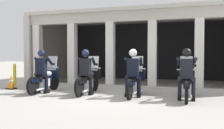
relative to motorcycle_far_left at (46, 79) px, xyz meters
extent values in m
plane|color=#A8A59E|center=(2.52, 2.71, -0.50)|extent=(80.00, 80.00, 0.00)
cube|color=black|center=(2.75, 6.44, 1.14)|extent=(10.28, 0.24, 3.29)
cube|color=#BCB7AD|center=(2.75, 2.31, 2.57)|extent=(10.28, 0.36, 0.44)
cube|color=#BCB7AD|center=(2.75, 4.30, 2.87)|extent=(10.28, 4.67, 0.16)
cube|color=#BCB7AD|center=(-2.29, 4.30, 1.14)|extent=(0.30, 4.67, 3.29)
cube|color=silver|center=(-1.89, 2.31, 0.92)|extent=(0.35, 0.36, 2.85)
cube|color=silver|center=(-0.03, 2.31, 0.92)|extent=(0.35, 0.36, 2.85)
cube|color=silver|center=(1.82, 2.31, 0.92)|extent=(0.35, 0.36, 2.85)
cube|color=silver|center=(3.68, 2.31, 0.92)|extent=(0.35, 0.36, 2.85)
cube|color=silver|center=(5.53, 2.31, 0.92)|extent=(0.35, 0.36, 2.85)
cube|color=#B7B5AD|center=(2.75, 1.81, -0.44)|extent=(9.88, 0.24, 0.12)
cylinder|color=black|center=(0.00, 0.58, -0.18)|extent=(0.09, 0.64, 0.64)
cylinder|color=black|center=(0.00, -0.82, -0.18)|extent=(0.09, 0.64, 0.64)
cube|color=black|center=(0.00, 0.58, 0.03)|extent=(0.14, 0.44, 0.08)
cube|color=silver|center=(0.00, -0.17, -0.13)|extent=(0.28, 0.44, 0.28)
cube|color=black|center=(0.00, -0.12, 0.00)|extent=(0.18, 1.24, 0.16)
ellipsoid|color=#B2B2B7|center=(0.00, 0.10, 0.18)|extent=(0.26, 0.48, 0.22)
cube|color=black|center=(0.00, -0.30, 0.07)|extent=(0.24, 0.52, 0.10)
cube|color=black|center=(0.00, -0.76, 0.00)|extent=(0.16, 0.48, 0.10)
cylinder|color=silver|center=(0.00, 0.52, 0.06)|extent=(0.05, 0.24, 0.53)
cube|color=black|center=(0.00, 0.46, 0.20)|extent=(0.52, 0.16, 0.44)
sphere|color=silver|center=(0.00, 0.56, 0.22)|extent=(0.18, 0.18, 0.18)
cube|color=silver|center=(0.00, 0.44, 0.57)|extent=(0.40, 0.14, 0.54)
cylinder|color=silver|center=(0.00, 0.36, 0.40)|extent=(0.62, 0.04, 0.04)
cylinder|color=silver|center=(0.12, -0.52, -0.32)|extent=(0.07, 0.55, 0.07)
cube|color=black|center=(0.00, -0.32, 0.47)|extent=(0.36, 0.22, 0.60)
cube|color=black|center=(0.00, -0.20, 0.49)|extent=(0.05, 0.02, 0.32)
sphere|color=tan|center=(0.00, -0.30, 0.92)|extent=(0.21, 0.21, 0.21)
sphere|color=#191E38|center=(0.00, -0.30, 0.95)|extent=(0.26, 0.26, 0.26)
cylinder|color=black|center=(0.14, -0.30, 0.16)|extent=(0.26, 0.29, 0.17)
cylinder|color=black|center=(0.20, -0.30, -0.12)|extent=(0.12, 0.12, 0.53)
cube|color=black|center=(0.20, -0.29, -0.44)|extent=(0.11, 0.26, 0.12)
cylinder|color=black|center=(-0.14, -0.30, 0.16)|extent=(0.26, 0.29, 0.17)
cylinder|color=black|center=(-0.20, -0.30, -0.12)|extent=(0.12, 0.12, 0.53)
cube|color=black|center=(-0.20, -0.29, -0.44)|extent=(0.11, 0.26, 0.12)
cylinder|color=black|center=(0.22, -0.09, 0.66)|extent=(0.19, 0.48, 0.31)
sphere|color=black|center=(0.26, 0.12, 0.55)|extent=(0.09, 0.09, 0.09)
cylinder|color=black|center=(-0.22, -0.09, 0.66)|extent=(0.19, 0.48, 0.31)
sphere|color=black|center=(-0.26, 0.12, 0.55)|extent=(0.09, 0.09, 0.09)
cylinder|color=black|center=(1.68, 0.70, -0.18)|extent=(0.09, 0.64, 0.64)
cylinder|color=black|center=(1.68, -0.70, -0.18)|extent=(0.09, 0.64, 0.64)
cube|color=black|center=(1.68, 0.70, 0.03)|extent=(0.14, 0.44, 0.08)
cube|color=silver|center=(1.68, -0.05, -0.13)|extent=(0.28, 0.44, 0.28)
cube|color=black|center=(1.68, 0.00, 0.00)|extent=(0.18, 1.24, 0.16)
ellipsoid|color=black|center=(1.68, 0.22, 0.18)|extent=(0.26, 0.48, 0.22)
cube|color=black|center=(1.68, -0.18, 0.07)|extent=(0.24, 0.52, 0.10)
cube|color=black|center=(1.68, -0.64, 0.00)|extent=(0.16, 0.48, 0.10)
cylinder|color=silver|center=(1.68, 0.64, 0.06)|extent=(0.05, 0.24, 0.53)
cube|color=black|center=(1.68, 0.58, 0.20)|extent=(0.52, 0.16, 0.44)
sphere|color=silver|center=(1.68, 0.68, 0.22)|extent=(0.18, 0.18, 0.18)
cube|color=silver|center=(1.68, 0.56, 0.57)|extent=(0.40, 0.14, 0.54)
cylinder|color=silver|center=(1.68, 0.48, 0.40)|extent=(0.62, 0.04, 0.04)
cylinder|color=silver|center=(1.80, -0.40, -0.32)|extent=(0.07, 0.55, 0.07)
cube|color=black|center=(1.68, -0.20, 0.47)|extent=(0.36, 0.22, 0.60)
cube|color=#14193F|center=(1.68, -0.08, 0.49)|extent=(0.05, 0.02, 0.32)
sphere|color=tan|center=(1.68, -0.18, 0.92)|extent=(0.21, 0.21, 0.21)
sphere|color=#191E38|center=(1.68, -0.18, 0.95)|extent=(0.26, 0.26, 0.26)
cylinder|color=black|center=(1.82, -0.18, 0.16)|extent=(0.26, 0.29, 0.17)
cylinder|color=black|center=(1.88, -0.18, -0.12)|extent=(0.12, 0.12, 0.53)
cube|color=black|center=(1.88, -0.17, -0.44)|extent=(0.11, 0.26, 0.12)
cylinder|color=black|center=(1.54, -0.18, 0.16)|extent=(0.26, 0.29, 0.17)
cylinder|color=black|center=(1.48, -0.18, -0.12)|extent=(0.12, 0.12, 0.53)
cube|color=black|center=(1.48, -0.17, -0.44)|extent=(0.11, 0.26, 0.12)
cylinder|color=black|center=(1.90, 0.03, 0.66)|extent=(0.19, 0.48, 0.31)
sphere|color=black|center=(1.94, 0.24, 0.55)|extent=(0.09, 0.09, 0.09)
cylinder|color=black|center=(1.46, 0.03, 0.66)|extent=(0.19, 0.48, 0.31)
sphere|color=black|center=(1.42, 0.24, 0.55)|extent=(0.09, 0.09, 0.09)
cylinder|color=black|center=(3.36, 0.70, -0.18)|extent=(0.09, 0.64, 0.64)
cylinder|color=black|center=(3.36, -0.70, -0.18)|extent=(0.09, 0.64, 0.64)
cube|color=black|center=(3.36, 0.70, 0.03)|extent=(0.14, 0.44, 0.08)
cube|color=silver|center=(3.36, -0.05, -0.13)|extent=(0.28, 0.44, 0.28)
cube|color=black|center=(3.36, 0.00, 0.00)|extent=(0.18, 1.24, 0.16)
ellipsoid|color=black|center=(3.36, 0.22, 0.18)|extent=(0.26, 0.48, 0.22)
cube|color=black|center=(3.36, -0.18, 0.07)|extent=(0.24, 0.52, 0.10)
cube|color=black|center=(3.36, -0.64, 0.00)|extent=(0.16, 0.48, 0.10)
cylinder|color=silver|center=(3.36, 0.64, 0.06)|extent=(0.05, 0.24, 0.53)
cube|color=black|center=(3.36, 0.58, 0.20)|extent=(0.52, 0.16, 0.44)
sphere|color=silver|center=(3.36, 0.68, 0.22)|extent=(0.18, 0.18, 0.18)
cube|color=silver|center=(3.36, 0.56, 0.57)|extent=(0.40, 0.14, 0.54)
cylinder|color=silver|center=(3.36, 0.48, 0.40)|extent=(0.62, 0.04, 0.04)
cylinder|color=silver|center=(3.48, -0.40, -0.32)|extent=(0.07, 0.55, 0.07)
cube|color=black|center=(3.36, -0.20, 0.47)|extent=(0.36, 0.22, 0.60)
cube|color=black|center=(3.36, -0.08, 0.49)|extent=(0.05, 0.02, 0.32)
sphere|color=#936B51|center=(3.36, -0.18, 0.92)|extent=(0.21, 0.21, 0.21)
sphere|color=silver|center=(3.36, -0.18, 0.95)|extent=(0.26, 0.26, 0.26)
cylinder|color=black|center=(3.50, -0.18, 0.16)|extent=(0.26, 0.29, 0.17)
cylinder|color=black|center=(3.56, -0.18, -0.12)|extent=(0.12, 0.12, 0.53)
cube|color=black|center=(3.56, -0.17, -0.44)|extent=(0.11, 0.26, 0.12)
cylinder|color=black|center=(3.22, -0.18, 0.16)|extent=(0.26, 0.29, 0.17)
cylinder|color=black|center=(3.16, -0.18, -0.12)|extent=(0.12, 0.12, 0.53)
cube|color=black|center=(3.16, -0.17, -0.44)|extent=(0.11, 0.26, 0.12)
cylinder|color=black|center=(3.58, 0.03, 0.66)|extent=(0.19, 0.48, 0.31)
sphere|color=black|center=(3.62, 0.24, 0.55)|extent=(0.09, 0.09, 0.09)
cylinder|color=black|center=(3.14, 0.03, 0.66)|extent=(0.19, 0.48, 0.31)
sphere|color=black|center=(3.10, 0.24, 0.55)|extent=(0.09, 0.09, 0.09)
cylinder|color=black|center=(5.05, 0.55, -0.18)|extent=(0.09, 0.64, 0.64)
cylinder|color=black|center=(5.05, -0.85, -0.18)|extent=(0.09, 0.64, 0.64)
cube|color=black|center=(5.05, 0.55, 0.03)|extent=(0.14, 0.44, 0.08)
cube|color=silver|center=(5.05, -0.20, -0.13)|extent=(0.28, 0.44, 0.28)
cube|color=black|center=(5.05, -0.15, 0.00)|extent=(0.18, 1.24, 0.16)
ellipsoid|color=black|center=(5.05, 0.07, 0.18)|extent=(0.26, 0.48, 0.22)
cube|color=black|center=(5.05, -0.33, 0.07)|extent=(0.24, 0.52, 0.10)
cube|color=black|center=(5.05, -0.79, 0.00)|extent=(0.16, 0.48, 0.10)
cylinder|color=silver|center=(5.05, 0.49, 0.06)|extent=(0.05, 0.24, 0.53)
cube|color=black|center=(5.05, 0.43, 0.20)|extent=(0.52, 0.16, 0.44)
sphere|color=silver|center=(5.05, 0.53, 0.22)|extent=(0.18, 0.18, 0.18)
cube|color=silver|center=(5.05, 0.41, 0.57)|extent=(0.40, 0.14, 0.54)
cylinder|color=silver|center=(5.05, 0.33, 0.40)|extent=(0.62, 0.04, 0.04)
cylinder|color=silver|center=(5.17, -0.55, -0.32)|extent=(0.07, 0.55, 0.07)
cube|color=black|center=(5.05, -0.35, 0.47)|extent=(0.36, 0.22, 0.60)
cube|color=#14193F|center=(5.05, -0.23, 0.49)|extent=(0.05, 0.02, 0.32)
sphere|color=tan|center=(5.05, -0.33, 0.92)|extent=(0.21, 0.21, 0.21)
sphere|color=black|center=(5.05, -0.33, 0.95)|extent=(0.26, 0.26, 0.26)
cylinder|color=black|center=(5.19, -0.33, 0.16)|extent=(0.26, 0.29, 0.17)
cylinder|color=black|center=(5.25, -0.33, -0.12)|extent=(0.12, 0.12, 0.53)
cube|color=black|center=(5.25, -0.32, -0.44)|extent=(0.11, 0.26, 0.12)
cylinder|color=black|center=(4.91, -0.33, 0.16)|extent=(0.26, 0.29, 0.17)
cylinder|color=black|center=(4.85, -0.33, -0.12)|extent=(0.12, 0.12, 0.53)
cube|color=black|center=(4.85, -0.32, -0.44)|extent=(0.11, 0.26, 0.12)
cylinder|color=black|center=(5.27, -0.12, 0.66)|extent=(0.19, 0.48, 0.31)
sphere|color=black|center=(5.31, 0.09, 0.55)|extent=(0.09, 0.09, 0.09)
cylinder|color=black|center=(4.83, -0.12, 0.66)|extent=(0.19, 0.48, 0.31)
sphere|color=black|center=(4.79, 0.09, 0.55)|extent=(0.09, 0.09, 0.09)
cube|color=black|center=(-1.80, 0.27, -0.48)|extent=(0.34, 0.34, 0.04)
cone|color=orange|center=(-1.80, 0.27, -0.19)|extent=(0.28, 0.28, 0.55)
cylinder|color=white|center=(-1.80, 0.27, -0.16)|extent=(0.17, 0.17, 0.06)
cylinder|color=yellow|center=(-2.49, 1.34, -0.05)|extent=(0.14, 0.14, 0.90)
sphere|color=yellow|center=(-2.49, 1.34, 0.44)|extent=(0.13, 0.13, 0.13)
camera|label=1|loc=(4.99, -7.97, 0.85)|focal=38.81mm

